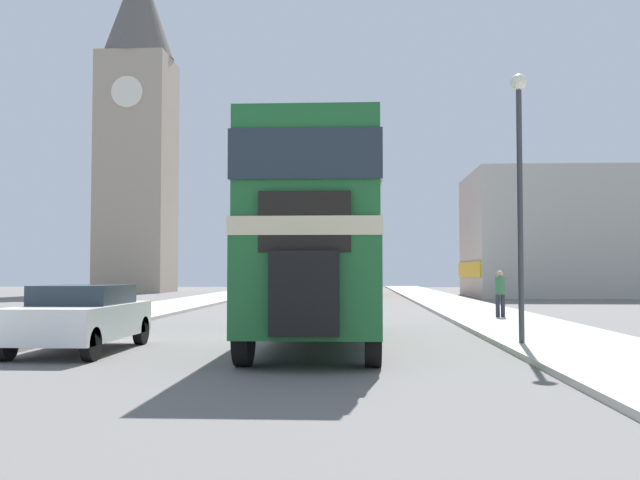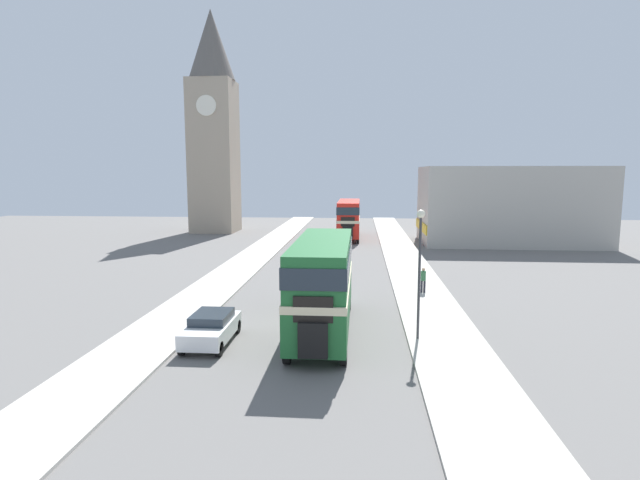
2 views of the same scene
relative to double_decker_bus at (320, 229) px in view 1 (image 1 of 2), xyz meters
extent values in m
plane|color=slate|center=(-1.07, 1.11, -2.65)|extent=(120.00, 120.00, 0.00)
cube|color=#B7B2A8|center=(5.68, 1.11, -2.59)|extent=(3.50, 120.00, 0.12)
cube|color=#B7B2A8|center=(-7.82, 1.11, -2.59)|extent=(3.50, 120.00, 0.12)
cube|color=#1E602D|center=(0.00, 0.02, -1.26)|extent=(2.54, 10.00, 1.73)
cube|color=beige|center=(0.00, 0.02, -0.24)|extent=(2.57, 10.05, 0.32)
cube|color=#1E602D|center=(0.00, 0.02, 0.87)|extent=(2.49, 9.80, 1.89)
cube|color=#232D38|center=(0.00, 0.02, 0.96)|extent=(2.57, 9.90, 0.85)
cube|color=black|center=(0.00, -5.08, -1.35)|extent=(1.14, 0.20, 1.39)
cube|color=black|center=(0.00, -4.94, -0.17)|extent=(1.52, 0.12, 1.01)
cylinder|color=black|center=(-1.13, -4.10, -2.10)|extent=(0.28, 1.10, 1.10)
cylinder|color=black|center=(1.13, -4.10, -2.10)|extent=(0.28, 1.10, 1.10)
cylinder|color=black|center=(-1.13, 4.04, -2.10)|extent=(0.28, 1.10, 1.10)
cylinder|color=black|center=(1.13, 4.04, -2.10)|extent=(0.28, 1.10, 1.10)
cube|color=red|center=(0.45, 34.86, -1.28)|extent=(2.45, 10.33, 1.69)
cube|color=beige|center=(0.45, 34.86, -0.28)|extent=(2.47, 10.38, 0.31)
cube|color=red|center=(0.45, 34.86, 0.80)|extent=(2.40, 10.12, 1.85)
cube|color=#232D38|center=(0.45, 34.86, 0.89)|extent=(2.47, 10.22, 0.83)
cube|color=black|center=(0.45, 29.60, -1.37)|extent=(1.10, 0.20, 1.35)
cube|color=black|center=(0.45, 29.74, -0.22)|extent=(1.47, 0.12, 0.99)
cylinder|color=black|center=(-0.64, 30.57, -2.10)|extent=(0.28, 1.10, 1.10)
cylinder|color=black|center=(1.53, 30.57, -2.10)|extent=(0.28, 1.10, 1.10)
cylinder|color=black|center=(-0.64, 39.04, -2.10)|extent=(0.28, 1.10, 1.10)
cylinder|color=black|center=(1.53, 39.04, -2.10)|extent=(0.28, 1.10, 1.10)
cube|color=white|center=(-4.86, -2.05, -2.02)|extent=(1.80, 3.97, 0.69)
cube|color=#232D38|center=(-4.86, -1.89, -1.47)|extent=(1.58, 2.07, 0.40)
cylinder|color=black|center=(-5.66, -3.59, -2.33)|extent=(0.20, 0.64, 0.64)
cylinder|color=black|center=(-4.05, -3.59, -2.33)|extent=(0.20, 0.64, 0.64)
cylinder|color=black|center=(-5.66, -0.51, -2.33)|extent=(0.20, 0.64, 0.64)
cylinder|color=black|center=(-4.05, -0.51, -2.33)|extent=(0.20, 0.64, 0.64)
cylinder|color=#282833|center=(5.65, 7.97, -2.15)|extent=(0.14, 0.14, 0.76)
cylinder|color=#282833|center=(5.82, 7.97, -2.15)|extent=(0.14, 0.14, 0.76)
cylinder|color=#336B42|center=(5.73, 7.97, -1.46)|extent=(0.32, 0.32, 0.60)
sphere|color=tan|center=(5.73, 7.97, -1.06)|extent=(0.21, 0.21, 0.21)
cylinder|color=#38383D|center=(4.40, -0.96, 0.22)|extent=(0.12, 0.12, 5.50)
sphere|color=#EFEACC|center=(4.40, -0.96, 3.15)|extent=(0.36, 0.36, 0.36)
cube|color=tan|center=(-16.97, 40.24, 6.92)|extent=(5.49, 5.49, 19.13)
cone|color=#5B5651|center=(-16.97, 40.24, 20.77)|extent=(5.77, 5.77, 8.57)
cylinder|color=silver|center=(-16.97, 37.44, 13.04)|extent=(2.47, 0.10, 2.47)
cube|color=#B2ADA3|center=(17.73, 31.87, 1.48)|extent=(18.47, 9.49, 8.26)
cube|color=gold|center=(8.43, 31.87, -0.83)|extent=(0.12, 9.02, 0.99)
camera|label=1|loc=(0.84, -16.56, -1.00)|focal=40.00mm
camera|label=2|loc=(1.72, -23.13, 4.94)|focal=28.00mm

